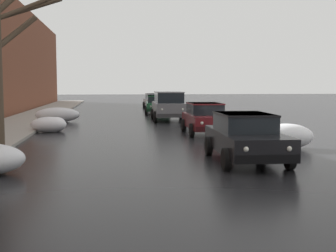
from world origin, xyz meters
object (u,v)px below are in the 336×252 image
at_px(sedan_green_parked_far_down_block, 157,104).
at_px(sedan_silver_queued_behind_truck, 155,100).
at_px(sedan_maroon_parked_kerbside_close, 205,118).
at_px(suv_grey_parked_kerbside_mid, 169,105).
at_px(sedan_black_approaching_near_lane, 245,136).

relative_size(sedan_green_parked_far_down_block, sedan_silver_queued_behind_truck, 1.00).
relative_size(sedan_maroon_parked_kerbside_close, sedan_silver_queued_behind_truck, 0.93).
relative_size(suv_grey_parked_kerbside_mid, sedan_green_parked_far_down_block, 1.04).
distance_m(sedan_black_approaching_near_lane, sedan_green_parked_far_down_block, 21.53).
distance_m(sedan_maroon_parked_kerbside_close, suv_grey_parked_kerbside_mid, 7.84).
distance_m(sedan_black_approaching_near_lane, sedan_silver_queued_behind_truck, 29.38).
relative_size(sedan_black_approaching_near_lane, sedan_maroon_parked_kerbside_close, 1.05).
bearing_deg(sedan_maroon_parked_kerbside_close, suv_grey_parked_kerbside_mid, 94.88).
bearing_deg(sedan_silver_queued_behind_truck, sedan_green_parked_far_down_block, -94.69).
distance_m(sedan_green_parked_far_down_block, sedan_silver_queued_behind_truck, 7.88).
bearing_deg(sedan_maroon_parked_kerbside_close, sedan_silver_queued_behind_truck, 90.23).
distance_m(suv_grey_parked_kerbside_mid, sedan_silver_queued_behind_truck, 14.20).
xyz_separation_m(sedan_black_approaching_near_lane, sedan_maroon_parked_kerbside_close, (0.40, 7.38, -0.00)).
bearing_deg(suv_grey_parked_kerbside_mid, sedan_green_parked_far_down_block, 90.62).
bearing_deg(sedan_black_approaching_near_lane, sedan_maroon_parked_kerbside_close, 86.92).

